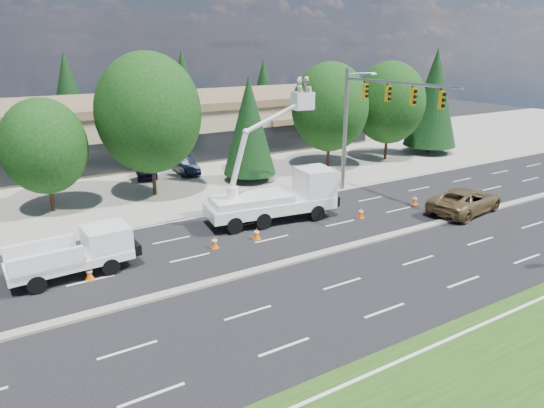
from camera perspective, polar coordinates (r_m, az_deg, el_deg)
ground at (r=25.42m, az=3.72°, el=-6.49°), size 140.00×140.00×0.00m
concrete_apron at (r=42.44m, az=-11.83°, el=3.38°), size 140.00×22.00×0.01m
road_median at (r=25.39m, az=3.72°, el=-6.36°), size 120.00×0.55×0.12m
strip_mall at (r=51.23m, az=-15.86°, el=8.83°), size 50.40×15.40×5.50m
tree_front_c at (r=34.61m, az=-25.23°, el=6.15°), size 5.41×5.41×7.50m
tree_front_d at (r=35.71m, az=-14.29°, el=10.29°), size 7.41×7.41×10.28m
tree_front_e at (r=38.99m, az=-2.71°, el=9.21°), size 4.26×4.26×8.40m
tree_front_f at (r=43.20m, az=6.82°, el=11.25°), size 6.70×6.70×9.30m
tree_front_g at (r=47.79m, az=13.62°, el=11.51°), size 6.67×6.67×9.25m
tree_front_h at (r=52.13m, az=18.46°, el=11.77°), size 5.25×5.25×10.36m
tree_back_b at (r=61.81m, az=-22.84°, el=11.98°), size 5.06×5.06×9.97m
tree_back_c at (r=65.40m, az=-10.39°, el=13.39°), size 5.11×5.11×10.07m
tree_back_d at (r=70.62m, az=-1.00°, el=13.42°), size 4.42×4.42×8.71m
signal_mast at (r=35.17m, az=10.99°, el=10.47°), size 2.76×10.16×9.00m
utility_pickup at (r=25.26m, az=-21.71°, el=-5.79°), size 5.73×2.46×2.16m
bucket_truck at (r=30.37m, az=1.13°, el=1.57°), size 8.41×3.47×8.81m
traffic_cone_a at (r=24.72m, az=-20.70°, el=-7.59°), size 0.40×0.40×0.70m
traffic_cone_b at (r=26.75m, az=-6.77°, el=-4.48°), size 0.40×0.40×0.70m
traffic_cone_c at (r=27.76m, az=-1.81°, el=-3.49°), size 0.40×0.40×0.70m
traffic_cone_d at (r=31.64m, az=10.43°, el=-1.02°), size 0.40×0.40×0.70m
traffic_cone_e at (r=35.20m, az=16.46°, el=0.50°), size 0.40×0.40×0.70m
minivan at (r=34.47m, az=21.80°, el=0.39°), size 6.23×3.60×1.63m
parked_car_west at (r=42.01m, az=-14.62°, el=3.99°), size 2.49×4.32×1.38m
parked_car_east at (r=42.65m, az=-10.22°, el=4.49°), size 1.58×4.20×1.37m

